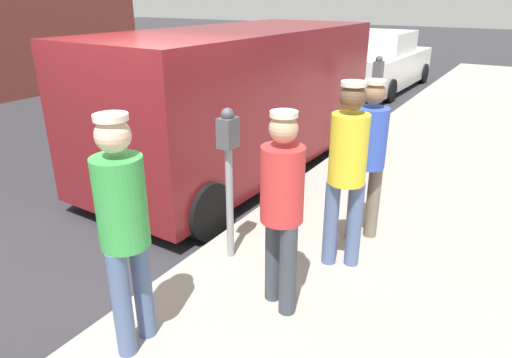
# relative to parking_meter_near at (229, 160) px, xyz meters

# --- Properties ---
(ground_plane) EXTENTS (80.00, 80.00, 0.00)m
(ground_plane) POSITION_rel_parking_meter_near_xyz_m (-1.35, 0.06, -1.18)
(ground_plane) COLOR #2D2D33
(sidewalk_slab) EXTENTS (5.00, 32.00, 0.15)m
(sidewalk_slab) POSITION_rel_parking_meter_near_xyz_m (2.15, 0.06, -1.11)
(sidewalk_slab) COLOR #9E998E
(sidewalk_slab) RESTS_ON ground
(parking_meter_near) EXTENTS (0.14, 0.18, 1.52)m
(parking_meter_near) POSITION_rel_parking_meter_near_xyz_m (0.00, 0.00, 0.00)
(parking_meter_near) COLOR gray
(parking_meter_near) RESTS_ON sidewalk_slab
(parking_meter_far) EXTENTS (0.14, 0.18, 1.52)m
(parking_meter_far) POSITION_rel_parking_meter_near_xyz_m (0.00, 4.37, 0.00)
(parking_meter_far) COLOR gray
(parking_meter_far) RESTS_ON sidewalk_slab
(pedestrian_in_green) EXTENTS (0.34, 0.36, 1.77)m
(pedestrian_in_green) POSITION_rel_parking_meter_near_xyz_m (0.11, -1.39, -0.01)
(pedestrian_in_green) COLOR #4C608C
(pedestrian_in_green) RESTS_ON sidewalk_slab
(pedestrian_in_yellow) EXTENTS (0.34, 0.34, 1.78)m
(pedestrian_in_yellow) POSITION_rel_parking_meter_near_xyz_m (0.99, 0.46, -0.00)
(pedestrian_in_yellow) COLOR #4C608C
(pedestrian_in_yellow) RESTS_ON sidewalk_slab
(pedestrian_in_blue) EXTENTS (0.34, 0.34, 1.70)m
(pedestrian_in_blue) POSITION_rel_parking_meter_near_xyz_m (0.99, 1.07, -0.06)
(pedestrian_in_blue) COLOR #726656
(pedestrian_in_blue) RESTS_ON sidewalk_slab
(pedestrian_in_red) EXTENTS (0.34, 0.34, 1.68)m
(pedestrian_in_red) POSITION_rel_parking_meter_near_xyz_m (0.80, -0.42, -0.07)
(pedestrian_in_red) COLOR #383D47
(pedestrian_in_red) RESTS_ON sidewalk_slab
(parked_van) EXTENTS (2.26, 5.26, 2.15)m
(parked_van) POSITION_rel_parking_meter_near_xyz_m (-1.50, 2.47, -0.03)
(parked_van) COLOR maroon
(parked_van) RESTS_ON ground
(parked_sedan_ahead) EXTENTS (2.03, 4.44, 1.65)m
(parked_sedan_ahead) POSITION_rel_parking_meter_near_xyz_m (-1.73, 10.15, -0.43)
(parked_sedan_ahead) COLOR white
(parked_sedan_ahead) RESTS_ON ground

